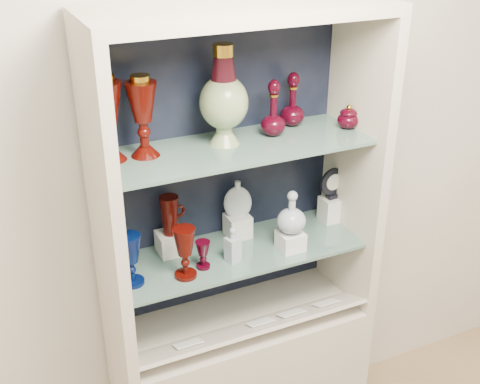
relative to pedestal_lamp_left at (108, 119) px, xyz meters
name	(u,v)px	position (x,y,z in m)	size (l,w,h in m)	color
wall_back	(215,145)	(0.42, 0.14, -0.21)	(3.50, 0.02, 2.80)	beige
cabinet_back_panel	(219,166)	(0.42, 0.11, -0.29)	(0.98, 0.02, 1.15)	black
cabinet_side_left	(104,212)	(-0.06, -0.08, -0.29)	(0.04, 0.40, 1.15)	beige
cabinet_side_right	(354,163)	(0.90, -0.08, -0.29)	(0.04, 0.40, 1.15)	beige
cabinet_top_cap	(240,11)	(0.42, -0.08, 0.31)	(1.00, 0.40, 0.04)	beige
shelf_lower	(238,251)	(0.42, -0.06, -0.57)	(0.92, 0.34, 0.01)	slate
shelf_upper	(238,147)	(0.42, -0.06, -0.15)	(0.92, 0.34, 0.01)	slate
label_ledge	(252,328)	(0.42, -0.19, -0.83)	(0.92, 0.18, 0.01)	beige
label_card_0	(188,343)	(0.17, -0.19, -0.82)	(0.10, 0.07, 0.00)	white
label_card_1	(260,322)	(0.46, -0.19, -0.82)	(0.10, 0.07, 0.00)	white
label_card_2	(326,303)	(0.75, -0.19, -0.82)	(0.10, 0.07, 0.00)	white
label_card_3	(291,313)	(0.59, -0.19, -0.82)	(0.10, 0.07, 0.00)	white
pedestal_lamp_left	(108,119)	(0.00, 0.00, 0.00)	(0.11, 0.11, 0.28)	#440A05
pedestal_lamp_right	(143,117)	(0.11, -0.01, -0.01)	(0.10, 0.10, 0.27)	#440A05
enamel_urn	(224,95)	(0.39, -0.02, 0.03)	(0.17, 0.17, 0.34)	#134C23
ruby_decanter_a	(274,105)	(0.58, -0.02, -0.03)	(0.09, 0.09, 0.23)	#3E0413
ruby_decanter_b	(293,98)	(0.69, 0.04, -0.03)	(0.09, 0.09, 0.21)	#3E0413
lidded_bowl	(348,116)	(0.86, -0.07, -0.09)	(0.08, 0.08, 0.09)	#3E0413
cobalt_goblet	(131,260)	(0.01, -0.10, -0.47)	(0.08, 0.08, 0.19)	#051245
ruby_goblet_tall	(185,253)	(0.19, -0.14, -0.47)	(0.08, 0.08, 0.19)	#440A05
ruby_goblet_small	(203,255)	(0.26, -0.11, -0.51)	(0.05, 0.05, 0.11)	#3E0413
riser_ruby_pitcher	(171,243)	(0.19, 0.03, -0.52)	(0.10, 0.10, 0.08)	silver
ruby_pitcher	(170,215)	(0.19, 0.03, -0.41)	(0.11, 0.07, 0.15)	#440A05
clear_square_bottle	(233,244)	(0.38, -0.11, -0.49)	(0.05, 0.05, 0.14)	#95A1AF
riser_flat_flask	(238,226)	(0.47, 0.04, -0.52)	(0.09, 0.09, 0.09)	silver
flat_flask	(238,198)	(0.47, 0.04, -0.40)	(0.11, 0.04, 0.15)	silver
riser_clear_round_decanter	(291,240)	(0.61, -0.13, -0.53)	(0.09, 0.09, 0.07)	silver
clear_round_decanter	(292,213)	(0.61, -0.13, -0.41)	(0.11, 0.11, 0.16)	#95A1AF
riser_cameo_medallion	(331,209)	(0.86, 0.00, -0.51)	(0.08, 0.08, 0.10)	silver
cameo_medallion	(333,183)	(0.86, 0.00, -0.39)	(0.11, 0.04, 0.13)	black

